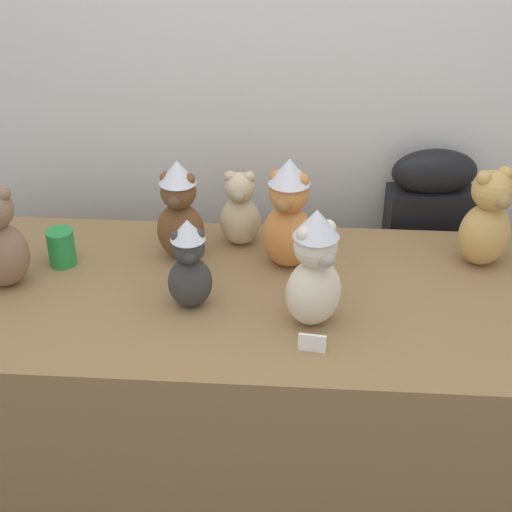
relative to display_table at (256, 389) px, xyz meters
The scene contains 11 objects.
wall_back 1.14m from the display_table, 90.00° to the left, with size 7.00×0.08×2.60m, color silver.
display_table is the anchor object (origin of this frame).
instrument_case 0.76m from the display_table, 43.71° to the left, with size 0.29×0.15×0.93m.
teddy_bear_sand 0.54m from the display_table, 103.93° to the left, with size 0.13×0.11×0.24m.
teddy_bear_honey 0.85m from the display_table, 17.49° to the left, with size 0.20×0.19×0.31m.
teddy_bear_charcoal 0.52m from the display_table, 157.54° to the right, with size 0.14×0.13×0.26m.
teddy_bear_cream 0.56m from the display_table, 38.28° to the right, with size 0.20×0.19×0.33m.
teddy_bear_chestnut 0.59m from the display_table, 142.53° to the left, with size 0.16×0.14×0.31m.
teddy_bear_ginger 0.55m from the display_table, 62.29° to the left, with size 0.18×0.17×0.34m.
party_cup_green 0.72m from the display_table, 168.79° to the left, with size 0.08×0.08×0.11m, color #238C3D.
name_card_front_left 0.48m from the display_table, 57.39° to the right, with size 0.07×0.01×0.05m, color white.
Camera 1 is at (0.12, -1.51, 1.91)m, focal length 53.62 mm.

